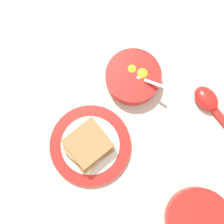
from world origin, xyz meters
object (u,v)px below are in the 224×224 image
Objects in this scene: toast_sandwich at (88,147)px; soup_spoon at (209,103)px; egg_bowl at (133,78)px; congee_bowl at (199,222)px; toast_plate at (90,147)px.

toast_sandwich is 0.32m from soup_spoon.
congee_bowl is at bearing 108.65° from egg_bowl.
soup_spoon is (-0.19, 0.08, -0.01)m from egg_bowl.
soup_spoon is (-0.31, -0.09, -0.02)m from toast_sandwich.
congee_bowl is (0.06, 0.28, 0.01)m from soup_spoon.
soup_spoon is at bearing -164.14° from toast_sandwich.
toast_plate is 1.43× the size of soup_spoon.
egg_bowl is 0.38m from congee_bowl.
toast_plate is at bearing -39.07° from congee_bowl.
toast_sandwich is at bearing -38.23° from congee_bowl.
toast_plate is 0.32m from soup_spoon.
toast_plate is 1.52× the size of toast_sandwich.
toast_plate is (0.12, 0.16, -0.02)m from egg_bowl.
egg_bowl is 0.69× the size of toast_plate.
congee_bowl is (-0.25, 0.19, -0.02)m from toast_sandwich.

